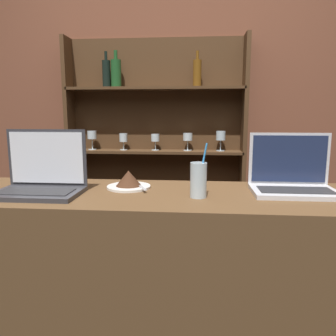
% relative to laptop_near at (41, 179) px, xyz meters
% --- Properties ---
extents(bar_counter, '(1.87, 0.52, 1.00)m').
position_rel_laptop_near_xyz_m(bar_counter, '(0.45, 0.04, -0.56)').
color(bar_counter, brown).
rests_on(bar_counter, ground_plane).
extents(back_wall, '(7.00, 0.06, 2.70)m').
position_rel_laptop_near_xyz_m(back_wall, '(0.45, 1.32, 0.29)').
color(back_wall, brown).
rests_on(back_wall, ground_plane).
extents(back_shelf, '(1.34, 0.18, 1.87)m').
position_rel_laptop_near_xyz_m(back_shelf, '(0.31, 1.24, -0.08)').
color(back_shelf, '#472D19').
rests_on(back_shelf, ground_plane).
extents(laptop_near, '(0.34, 0.22, 0.26)m').
position_rel_laptop_near_xyz_m(laptop_near, '(0.00, 0.00, 0.00)').
color(laptop_near, '#333338').
rests_on(laptop_near, bar_counter).
extents(laptop_far, '(0.34, 0.22, 0.24)m').
position_rel_laptop_near_xyz_m(laptop_far, '(1.02, 0.11, -0.01)').
color(laptop_far, silver).
rests_on(laptop_far, bar_counter).
extents(cake_plate, '(0.19, 0.19, 0.08)m').
position_rel_laptop_near_xyz_m(cake_plate, '(0.33, 0.12, -0.03)').
color(cake_plate, silver).
rests_on(cake_plate, bar_counter).
extents(water_glass, '(0.07, 0.06, 0.21)m').
position_rel_laptop_near_xyz_m(water_glass, '(0.64, -0.01, 0.01)').
color(water_glass, silver).
rests_on(water_glass, bar_counter).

